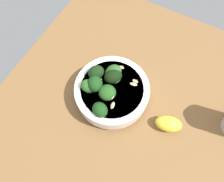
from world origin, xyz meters
The scene contains 3 objects.
ground_plane centered at (0.00, 0.00, -1.63)cm, with size 71.54×71.54×3.26cm, color brown.
bowl_of_broccoli centered at (2.30, -6.02, 4.24)cm, with size 19.44×19.44×10.24cm.
lemon_wedge centered at (2.70, 11.01, 2.06)cm, with size 6.86×4.12×4.13cm, color yellow.
Camera 1 is at (21.95, 4.93, 54.22)cm, focal length 33.59 mm.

